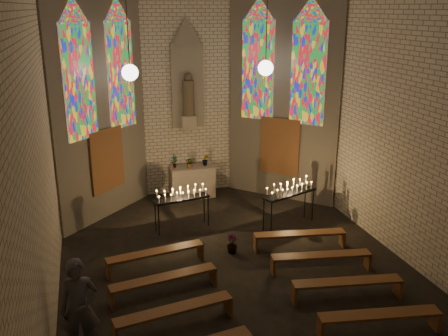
{
  "coord_description": "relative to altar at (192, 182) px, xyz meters",
  "views": [
    {
      "loc": [
        -3.13,
        -9.32,
        5.85
      ],
      "look_at": [
        -0.11,
        1.34,
        2.26
      ],
      "focal_mm": 40.0,
      "sensor_mm": 36.0,
      "label": 1
    }
  ],
  "objects": [
    {
      "name": "floor",
      "position": [
        0.0,
        -5.45,
        -0.5
      ],
      "size": [
        12.0,
        12.0,
        0.0
      ],
      "primitive_type": "plane",
      "color": "black",
      "rests_on": "ground"
    },
    {
      "name": "pew_right_0",
      "position": [
        1.82,
        -4.3,
        -0.14
      ],
      "size": [
        2.33,
        0.68,
        0.44
      ],
      "rotation": [
        0.0,
        0.0,
        -0.16
      ],
      "color": "brown",
      "rests_on": "ground"
    },
    {
      "name": "pew_left_2",
      "position": [
        -1.82,
        -6.7,
        -0.14
      ],
      "size": [
        2.33,
        0.68,
        0.44
      ],
      "rotation": [
        0.0,
        0.0,
        0.16
      ],
      "color": "brown",
      "rests_on": "ground"
    },
    {
      "name": "visitor",
      "position": [
        -3.5,
        -6.99,
        0.42
      ],
      "size": [
        0.68,
        0.46,
        1.84
      ],
      "primitive_type": "imported",
      "rotation": [
        0.0,
        0.0,
        -0.02
      ],
      "color": "#44434C",
      "rests_on": "ground"
    },
    {
      "name": "flower_vase_center",
      "position": [
        -0.06,
        -0.02,
        0.68
      ],
      "size": [
        0.34,
        0.3,
        0.36
      ],
      "primitive_type": "imported",
      "rotation": [
        0.0,
        0.0,
        -0.07
      ],
      "color": "#4C723F",
      "rests_on": "altar"
    },
    {
      "name": "flower_vase_left",
      "position": [
        -0.55,
        0.08,
        0.7
      ],
      "size": [
        0.25,
        0.22,
        0.4
      ],
      "primitive_type": "imported",
      "rotation": [
        0.0,
        0.0,
        0.43
      ],
      "color": "#4C723F",
      "rests_on": "altar"
    },
    {
      "name": "pew_right_1",
      "position": [
        1.82,
        -5.5,
        -0.14
      ],
      "size": [
        2.33,
        0.68,
        0.44
      ],
      "rotation": [
        0.0,
        0.0,
        -0.16
      ],
      "color": "brown",
      "rests_on": "ground"
    },
    {
      "name": "votive_stand_right",
      "position": [
        2.1,
        -2.94,
        0.55
      ],
      "size": [
        1.7,
        0.95,
        1.23
      ],
      "rotation": [
        0.0,
        0.0,
        0.36
      ],
      "color": "black",
      "rests_on": "ground"
    },
    {
      "name": "room",
      "position": [
        -0.0,
        -2.08,
        3.22
      ],
      "size": [
        8.22,
        12.43,
        7.0
      ],
      "color": "beige",
      "rests_on": "ground"
    },
    {
      "name": "altar",
      "position": [
        0.0,
        0.0,
        0.0
      ],
      "size": [
        1.4,
        0.6,
        1.0
      ],
      "primitive_type": "cube",
      "color": "#AE9F8E",
      "rests_on": "ground"
    },
    {
      "name": "votive_stand_left",
      "position": [
        -0.79,
        -2.31,
        0.47
      ],
      "size": [
        1.57,
        0.62,
        1.13
      ],
      "rotation": [
        0.0,
        0.0,
        0.17
      ],
      "color": "black",
      "rests_on": "ground"
    },
    {
      "name": "pew_left_0",
      "position": [
        -1.82,
        -4.3,
        -0.14
      ],
      "size": [
        2.33,
        0.68,
        0.44
      ],
      "rotation": [
        0.0,
        0.0,
        0.16
      ],
      "color": "brown",
      "rests_on": "ground"
    },
    {
      "name": "pew_left_1",
      "position": [
        -1.82,
        -5.5,
        -0.14
      ],
      "size": [
        2.33,
        0.68,
        0.44
      ],
      "rotation": [
        0.0,
        0.0,
        0.16
      ],
      "color": "brown",
      "rests_on": "ground"
    },
    {
      "name": "aisle_flower_pot",
      "position": [
        0.12,
        -4.05,
        -0.26
      ],
      "size": [
        0.31,
        0.31,
        0.48
      ],
      "primitive_type": "imported",
      "rotation": [
        0.0,
        0.0,
        0.15
      ],
      "color": "#4C723F",
      "rests_on": "ground"
    },
    {
      "name": "flower_vase_right",
      "position": [
        0.46,
        0.05,
        0.69
      ],
      "size": [
        0.26,
        0.24,
        0.38
      ],
      "primitive_type": "imported",
      "rotation": [
        0.0,
        0.0,
        -0.42
      ],
      "color": "#4C723F",
      "rests_on": "altar"
    },
    {
      "name": "pew_right_2",
      "position": [
        1.82,
        -6.7,
        -0.14
      ],
      "size": [
        2.33,
        0.68,
        0.44
      ],
      "rotation": [
        0.0,
        0.0,
        -0.16
      ],
      "color": "brown",
      "rests_on": "ground"
    },
    {
      "name": "pew_right_3",
      "position": [
        1.82,
        -7.9,
        -0.14
      ],
      "size": [
        2.33,
        0.68,
        0.44
      ],
      "rotation": [
        0.0,
        0.0,
        -0.16
      ],
      "color": "brown",
      "rests_on": "ground"
    }
  ]
}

